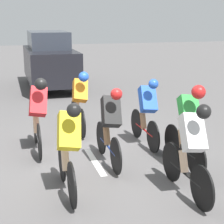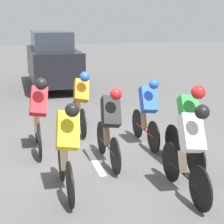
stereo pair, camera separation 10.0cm
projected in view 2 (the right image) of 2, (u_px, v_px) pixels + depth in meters
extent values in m
plane|color=#565454|center=(91.00, 155.00, 7.44)|extent=(60.00, 60.00, 0.00)
cube|color=white|center=(95.00, 161.00, 7.10)|extent=(0.12, 1.40, 0.01)
cube|color=white|center=(69.00, 118.00, 10.09)|extent=(0.12, 1.40, 0.01)
cylinder|color=black|center=(61.00, 161.00, 6.23)|extent=(0.03, 0.68, 0.68)
cylinder|color=black|center=(70.00, 185.00, 5.34)|extent=(0.03, 0.68, 0.68)
cylinder|color=black|center=(65.00, 172.00, 5.79)|extent=(0.04, 0.95, 0.04)
cylinder|color=black|center=(63.00, 156.00, 5.89)|extent=(0.04, 0.04, 0.42)
cylinder|color=green|center=(65.00, 165.00, 5.81)|extent=(0.07, 0.07, 0.16)
cylinder|color=beige|center=(64.00, 159.00, 5.81)|extent=(0.12, 0.23, 0.36)
cube|color=yellow|center=(68.00, 131.00, 5.53)|extent=(0.40, 0.48, 0.61)
sphere|color=black|center=(72.00, 110.00, 5.24)|extent=(0.21, 0.21, 0.21)
cylinder|color=black|center=(172.00, 142.00, 7.21)|extent=(0.03, 0.66, 0.66)
cylinder|color=black|center=(196.00, 159.00, 6.31)|extent=(0.03, 0.66, 0.66)
cylinder|color=black|center=(183.00, 150.00, 6.76)|extent=(0.04, 0.96, 0.04)
cylinder|color=black|center=(180.00, 136.00, 6.87)|extent=(0.04, 0.04, 0.42)
cylinder|color=white|center=(182.00, 144.00, 6.78)|extent=(0.07, 0.07, 0.16)
cylinder|color=tan|center=(182.00, 139.00, 6.78)|extent=(0.12, 0.23, 0.36)
cube|color=green|center=(189.00, 113.00, 6.50)|extent=(0.38, 0.51, 0.63)
sphere|color=red|center=(198.00, 92.00, 6.20)|extent=(0.24, 0.24, 0.24)
cylinder|color=black|center=(137.00, 124.00, 8.44)|extent=(0.03, 0.65, 0.65)
cylinder|color=black|center=(153.00, 137.00, 7.50)|extent=(0.03, 0.65, 0.65)
cylinder|color=red|center=(145.00, 130.00, 7.97)|extent=(0.04, 1.01, 0.04)
cylinder|color=red|center=(142.00, 118.00, 8.08)|extent=(0.04, 0.04, 0.42)
cylinder|color=green|center=(144.00, 125.00, 7.99)|extent=(0.07, 0.07, 0.16)
cylinder|color=#9E704C|center=(144.00, 121.00, 8.00)|extent=(0.12, 0.23, 0.36)
cube|color=blue|center=(148.00, 99.00, 7.71)|extent=(0.37, 0.47, 0.58)
sphere|color=blue|center=(154.00, 84.00, 7.42)|extent=(0.20, 0.20, 0.20)
cylinder|color=black|center=(36.00, 127.00, 8.08)|extent=(0.03, 0.71, 0.71)
cylinder|color=black|center=(40.00, 142.00, 7.14)|extent=(0.03, 0.71, 0.71)
cylinder|color=#B7B7BC|center=(38.00, 134.00, 7.61)|extent=(0.04, 1.00, 0.04)
cylinder|color=#B7B7BC|center=(37.00, 122.00, 7.72)|extent=(0.04, 0.04, 0.42)
cylinder|color=#1999D8|center=(37.00, 128.00, 7.63)|extent=(0.07, 0.07, 0.16)
cylinder|color=#DBAD84|center=(37.00, 124.00, 7.64)|extent=(0.12, 0.23, 0.36)
cube|color=red|center=(39.00, 101.00, 7.36)|extent=(0.41, 0.49, 0.62)
sphere|color=black|center=(41.00, 84.00, 7.07)|extent=(0.23, 0.23, 0.23)
cylinder|color=black|center=(76.00, 112.00, 9.37)|extent=(0.03, 0.67, 0.67)
cylinder|color=black|center=(83.00, 123.00, 8.42)|extent=(0.03, 0.67, 0.67)
cylinder|color=navy|center=(79.00, 118.00, 8.90)|extent=(0.04, 1.01, 0.04)
cylinder|color=navy|center=(78.00, 107.00, 9.01)|extent=(0.04, 0.04, 0.42)
cylinder|color=#1999D8|center=(79.00, 113.00, 8.92)|extent=(0.07, 0.07, 0.16)
cylinder|color=#DBAD84|center=(78.00, 110.00, 8.92)|extent=(0.12, 0.23, 0.36)
cube|color=orange|center=(81.00, 91.00, 8.65)|extent=(0.41, 0.46, 0.58)
sphere|color=blue|center=(85.00, 77.00, 8.36)|extent=(0.23, 0.23, 0.23)
cylinder|color=black|center=(101.00, 138.00, 7.45)|extent=(0.03, 0.66, 0.66)
cylinder|color=black|center=(115.00, 156.00, 6.48)|extent=(0.03, 0.66, 0.66)
cylinder|color=navy|center=(108.00, 146.00, 6.96)|extent=(0.04, 1.04, 0.04)
cylinder|color=navy|center=(105.00, 133.00, 7.08)|extent=(0.04, 0.04, 0.42)
cylinder|color=green|center=(107.00, 140.00, 6.98)|extent=(0.07, 0.07, 0.16)
cylinder|color=#9E704C|center=(107.00, 136.00, 6.99)|extent=(0.12, 0.23, 0.36)
cube|color=black|center=(111.00, 112.00, 6.71)|extent=(0.39, 0.48, 0.60)
sphere|color=red|center=(116.00, 94.00, 6.42)|extent=(0.21, 0.21, 0.21)
cylinder|color=black|center=(171.00, 162.00, 6.20)|extent=(0.03, 0.66, 0.66)
cylinder|color=black|center=(200.00, 189.00, 5.24)|extent=(0.03, 0.66, 0.66)
cylinder|color=black|center=(184.00, 174.00, 5.72)|extent=(0.04, 1.02, 0.04)
cylinder|color=black|center=(180.00, 157.00, 5.84)|extent=(0.04, 0.04, 0.42)
cylinder|color=green|center=(183.00, 167.00, 5.75)|extent=(0.07, 0.07, 0.16)
cylinder|color=beige|center=(183.00, 162.00, 5.75)|extent=(0.12, 0.23, 0.36)
cube|color=white|center=(191.00, 133.00, 5.47)|extent=(0.38, 0.48, 0.60)
sphere|color=black|center=(202.00, 112.00, 5.18)|extent=(0.21, 0.21, 0.21)
cylinder|color=black|center=(77.00, 85.00, 13.27)|extent=(0.14, 0.64, 0.64)
cylinder|color=black|center=(38.00, 86.00, 12.93)|extent=(0.14, 0.64, 0.64)
cylinder|color=black|center=(66.00, 74.00, 15.83)|extent=(0.14, 0.64, 0.64)
cylinder|color=black|center=(33.00, 75.00, 15.49)|extent=(0.14, 0.64, 0.64)
cube|color=black|center=(53.00, 64.00, 14.24)|extent=(1.70, 4.41, 1.16)
cube|color=#2D333D|center=(51.00, 40.00, 14.22)|extent=(1.39, 2.43, 0.64)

